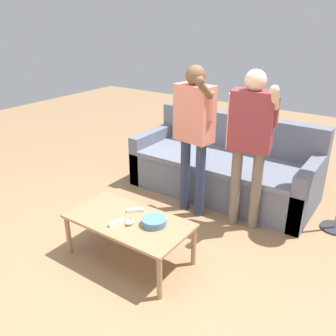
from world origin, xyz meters
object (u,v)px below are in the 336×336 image
Objects in this scene: couch at (225,168)px; player_right at (251,133)px; snack_bowl at (154,222)px; game_remote_nunchuk at (130,222)px; player_center at (194,125)px; coffee_table at (129,224)px; game_remote_wand_far at (135,210)px; game_remote_wand_near at (116,222)px.

player_right is (0.52, -0.60, 0.69)m from couch.
snack_bowl is at bearing -109.45° from player_right.
player_right is (0.54, 1.15, 0.57)m from game_remote_nunchuk.
couch is 10.33× the size of snack_bowl.
couch is 1.05m from player_right.
game_remote_nunchuk is at bearing -87.66° from player_center.
coffee_table is 5.19× the size of snack_bowl.
player_right is 11.57× the size of game_remote_wand_far.
game_remote_nunchuk is at bearing -146.87° from snack_bowl.
couch reaches higher than game_remote_wand_near.
snack_bowl is at bearing 14.23° from coffee_table.
game_remote_nunchuk reaches higher than coffee_table.
couch reaches higher than coffee_table.
coffee_table is 0.25m from snack_bowl.
player_center reaches higher than coffee_table.
game_remote_nunchuk reaches higher than game_remote_wand_far.
player_center reaches higher than player_right.
couch is 0.96m from player_center.
game_remote_wand_far is (-0.26, 0.08, -0.01)m from snack_bowl.
game_remote_nunchuk is at bearing -90.63° from couch.
coffee_table is 7.91× the size of game_remote_wand_far.
player_center reaches higher than game_remote_wand_far.
player_right is at bearing -49.04° from couch.
game_remote_wand_near is at bearing -147.64° from game_remote_nunchuk.
game_remote_wand_far is (0.00, 0.25, -0.00)m from game_remote_wand_near.
game_remote_wand_far is (-0.09, 0.19, -0.01)m from game_remote_nunchuk.
player_center is at bearing 86.83° from game_remote_wand_far.
player_right is 0.58m from player_center.
player_center is (-0.58, -0.06, 0.00)m from player_right.
couch is at bearing 130.96° from player_right.
game_remote_nunchuk is 0.57× the size of game_remote_wand_near.
coffee_table is at bearing -118.60° from player_right.
player_right is (0.37, 1.04, 0.56)m from snack_bowl.
coffee_table is 1.22m from player_center.
snack_bowl is 1.24m from player_right.
game_remote_wand_near is at bearing -117.59° from player_right.
couch is at bearing 84.50° from player_center.
game_remote_nunchuk is (0.06, -0.05, 0.07)m from coffee_table.
game_remote_wand_far reaches higher than coffee_table.
couch is at bearing 95.25° from snack_bowl.
couch is 1.36× the size of player_right.
snack_bowl is at bearing 32.86° from game_remote_wand_near.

